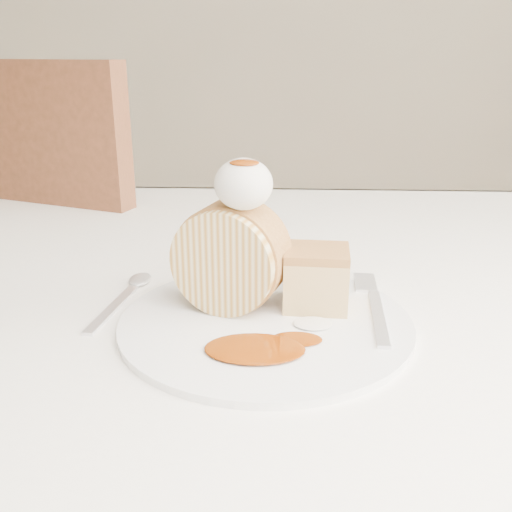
{
  "coord_description": "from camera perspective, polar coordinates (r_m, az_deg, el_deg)",
  "views": [
    {
      "loc": [
        0.02,
        -0.47,
        1.01
      ],
      "look_at": [
        -0.01,
        0.05,
        0.82
      ],
      "focal_mm": 40.0,
      "sensor_mm": 36.0,
      "label": 1
    }
  ],
  "objects": [
    {
      "name": "fork",
      "position": [
        0.58,
        12.15,
        -6.03
      ],
      "size": [
        0.04,
        0.17,
        0.0
      ],
      "primitive_type": "cube",
      "rotation": [
        0.0,
        0.0,
        -0.07
      ],
      "color": "silver",
      "rests_on": "plate"
    },
    {
      "name": "caramel_drizzle",
      "position": [
        0.53,
        -1.19,
        9.96
      ],
      "size": [
        0.03,
        0.02,
        0.01
      ],
      "primitive_type": "ellipsoid",
      "color": "#732B04",
      "rests_on": "whipped_cream"
    },
    {
      "name": "roulade_slice",
      "position": [
        0.58,
        -2.58,
        -0.13
      ],
      "size": [
        0.12,
        0.09,
        0.11
      ],
      "primitive_type": "cylinder",
      "rotation": [
        1.57,
        0.0,
        -0.3
      ],
      "color": "beige",
      "rests_on": "plate"
    },
    {
      "name": "whipped_cream",
      "position": [
        0.54,
        -1.25,
        7.2
      ],
      "size": [
        0.06,
        0.06,
        0.05
      ],
      "primitive_type": "ellipsoid",
      "color": "silver",
      "rests_on": "roulade_slice"
    },
    {
      "name": "caramel_pool",
      "position": [
        0.51,
        -0.12,
        -9.24
      ],
      "size": [
        0.09,
        0.06,
        0.0
      ],
      "primitive_type": null,
      "rotation": [
        0.0,
        0.0,
        -0.07
      ],
      "color": "#732B04",
      "rests_on": "plate"
    },
    {
      "name": "chair_far",
      "position": [
        1.29,
        -17.67,
        -1.15
      ],
      "size": [
        0.6,
        0.6,
        1.0
      ],
      "rotation": [
        0.0,
        0.0,
        2.8
      ],
      "color": "brown",
      "rests_on": "ground"
    },
    {
      "name": "plate",
      "position": [
        0.57,
        0.96,
        -6.61
      ],
      "size": [
        0.31,
        0.31,
        0.01
      ],
      "primitive_type": "cylinder",
      "rotation": [
        0.0,
        0.0,
        -0.07
      ],
      "color": "white",
      "rests_on": "table"
    },
    {
      "name": "table",
      "position": [
        0.75,
        1.21,
        -7.64
      ],
      "size": [
        1.4,
        0.9,
        0.75
      ],
      "color": "white",
      "rests_on": "ground"
    },
    {
      "name": "cake_chunk",
      "position": [
        0.59,
        6.04,
        -2.55
      ],
      "size": [
        0.07,
        0.06,
        0.05
      ],
      "primitive_type": "cube",
      "rotation": [
        0.0,
        0.0,
        -0.07
      ],
      "color": "#A3713D",
      "rests_on": "plate"
    },
    {
      "name": "spoon",
      "position": [
        0.62,
        -14.15,
        -5.11
      ],
      "size": [
        0.04,
        0.15,
        0.0
      ],
      "primitive_type": "cube",
      "rotation": [
        0.0,
        0.0,
        -0.13
      ],
      "color": "silver",
      "rests_on": "table"
    }
  ]
}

